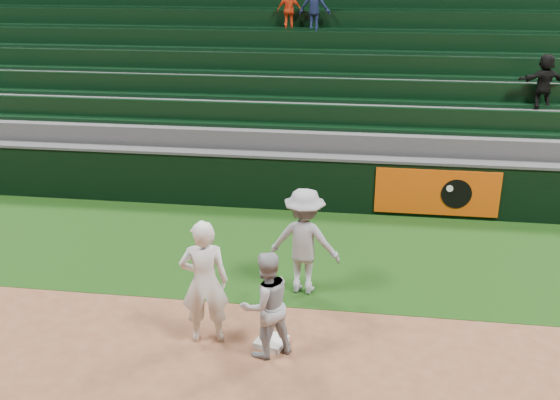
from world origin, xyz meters
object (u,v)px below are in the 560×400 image
Objects in this scene: first_base at (271,342)px; first_baseman at (204,282)px; base_coach at (304,241)px; baserunner at (266,305)px.

first_baseman is (-0.96, 0.00, 0.90)m from first_base.
base_coach is at bearing -140.13° from first_baseman.
first_base is 1.31m from first_baseman.
baserunner is at bearing 87.50° from base_coach.
first_baseman reaches higher than base_coach.
first_base is at bearing -136.11° from baserunner.
base_coach is (0.30, 1.64, 0.87)m from first_base.
first_baseman is 0.95m from baserunner.
baserunner is 1.88m from base_coach.
first_base is 0.26× the size of baserunner.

